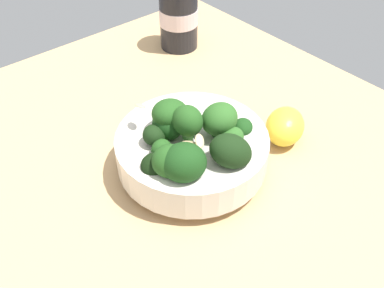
{
  "coord_description": "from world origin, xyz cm",
  "views": [
    {
      "loc": [
        33.53,
        -24.79,
        37.79
      ],
      "look_at": [
        5.12,
        -0.51,
        4.0
      ],
      "focal_mm": 40.36,
      "sensor_mm": 36.0,
      "label": 1
    }
  ],
  "objects": [
    {
      "name": "lemon_wedge",
      "position": [
        8.82,
        12.08,
        2.23
      ],
      "size": [
        7.26,
        7.83,
        4.45
      ],
      "primitive_type": "ellipsoid",
      "rotation": [
        0.0,
        0.0,
        5.2
      ],
      "color": "yellow",
      "rests_on": "ground_plane"
    },
    {
      "name": "bowl_of_broccoli",
      "position": [
        5.52,
        -0.95,
        4.1
      ],
      "size": [
        18.08,
        17.88,
        10.89
      ],
      "color": "silver",
      "rests_on": "ground_plane"
    },
    {
      "name": "ground_plane",
      "position": [
        0.0,
        0.0,
        -1.52
      ],
      "size": [
        64.84,
        64.84,
        3.04
      ],
      "primitive_type": "cube",
      "color": "tan"
    },
    {
      "name": "bottle_tall",
      "position": [
        -19.19,
        17.33,
        5.82
      ],
      "size": [
        6.48,
        6.48,
        12.13
      ],
      "color": "black",
      "rests_on": "ground_plane"
    }
  ]
}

